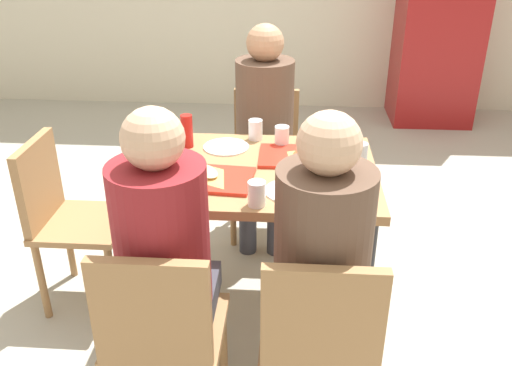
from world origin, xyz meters
The scene contains 23 objects.
ground_plane centered at (0.00, 0.00, -0.01)m, with size 10.00×10.00×0.02m, color #B2AD9E.
main_table centered at (0.00, 0.00, 0.65)m, with size 1.07×0.80×0.75m.
chair_near_left centered at (-0.27, -0.79, 0.50)m, with size 0.40×0.40×0.85m.
chair_near_right centered at (0.27, -0.79, 0.50)m, with size 0.40×0.40×0.85m.
chair_far_side centered at (0.00, 0.79, 0.50)m, with size 0.40×0.40×0.85m.
chair_left_end centered at (-0.92, 0.00, 0.50)m, with size 0.40×0.40×0.85m.
person_in_red centered at (-0.27, -0.65, 0.74)m, with size 0.32×0.42×1.26m.
person_in_brown_jacket centered at (0.27, -0.65, 0.74)m, with size 0.32×0.42×1.26m.
person_far_side centered at (0.00, 0.65, 0.74)m, with size 0.32×0.42×1.26m.
tray_red_near centered at (-0.19, -0.14, 0.76)m, with size 0.36×0.26×0.02m, color red.
tray_red_far centered at (0.19, 0.12, 0.76)m, with size 0.36×0.26×0.02m, color red.
paper_plate_center centered at (-0.16, 0.22, 0.76)m, with size 0.22×0.22×0.01m, color white.
paper_plate_near_edge centered at (0.16, -0.22, 0.76)m, with size 0.22×0.22×0.01m, color white.
pizza_slice_a centered at (-0.21, -0.11, 0.78)m, with size 0.24×0.27×0.02m.
pizza_slice_b centered at (0.21, 0.11, 0.78)m, with size 0.19×0.21×0.02m.
plastic_cup_a centered at (-0.03, 0.34, 0.80)m, with size 0.07×0.07×0.10m, color white.
plastic_cup_b centered at (0.03, -0.34, 0.80)m, with size 0.07×0.07×0.10m, color white.
plastic_cup_c centered at (-0.43, 0.06, 0.80)m, with size 0.07×0.07×0.10m, color white.
plastic_cup_d centered at (0.11, 0.26, 0.80)m, with size 0.07×0.07×0.10m, color white.
soda_can centered at (0.45, 0.02, 0.81)m, with size 0.07×0.07×0.12m, color #B7BCC6.
condiment_bottle centered at (-0.35, 0.22, 0.83)m, with size 0.06×0.06×0.16m, color red.
foil_bundle centered at (-0.45, -0.02, 0.80)m, with size 0.10×0.10×0.10m, color silver.
drink_fridge centered at (1.42, 2.85, 0.95)m, with size 0.70×0.60×1.90m, color maroon.
Camera 1 is at (0.15, -2.20, 1.78)m, focal length 38.47 mm.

